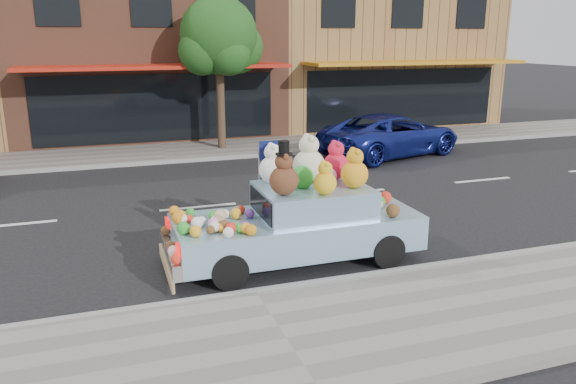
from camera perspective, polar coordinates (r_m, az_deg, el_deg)
name	(u,v)px	position (r m, az deg, el deg)	size (l,w,h in m)	color
ground	(198,207)	(13.40, -9.10, -1.54)	(120.00, 120.00, 0.00)	black
near_sidewalk	(286,342)	(7.54, -0.17, -15.00)	(60.00, 3.00, 0.12)	gray
far_sidewalk	(165,153)	(19.64, -12.43, 3.93)	(60.00, 3.00, 0.12)	gray
near_kerb	(255,293)	(8.80, -3.35, -10.24)	(60.00, 0.12, 0.13)	gray
far_kerb	(170,161)	(18.18, -11.86, 3.06)	(60.00, 0.12, 0.13)	gray
storefront_mid	(143,42)	(24.71, -14.48, 14.50)	(10.00, 9.80, 7.30)	brown
storefront_right	(362,42)	(27.42, 7.56, 14.90)	(10.00, 9.80, 7.30)	olive
street_tree	(219,42)	(19.63, -7.00, 14.86)	(3.00, 2.70, 5.22)	#38281C
car_blue	(391,135)	(19.23, 10.44, 5.75)	(2.34, 5.07, 1.41)	navy
art_car	(298,217)	(9.91, 1.07, -2.56)	(4.49, 1.79, 2.26)	black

